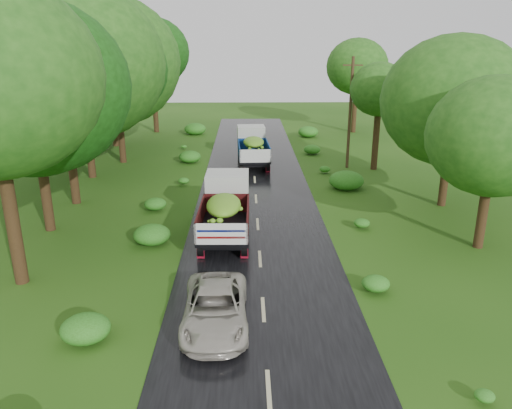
{
  "coord_description": "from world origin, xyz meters",
  "views": [
    {
      "loc": [
        -0.54,
        -10.63,
        8.62
      ],
      "look_at": [
        -0.12,
        9.98,
        1.7
      ],
      "focal_mm": 35.0,
      "sensor_mm": 36.0,
      "label": 1
    }
  ],
  "objects_px": {
    "truck_near": "(226,206)",
    "car": "(215,308)",
    "utility_pole": "(350,112)",
    "truck_far": "(253,145)"
  },
  "relations": [
    {
      "from": "truck_near",
      "to": "car",
      "type": "bearing_deg",
      "value": -89.37
    },
    {
      "from": "car",
      "to": "utility_pole",
      "type": "relative_size",
      "value": 0.58
    },
    {
      "from": "truck_far",
      "to": "utility_pole",
      "type": "xyz_separation_m",
      "value": [
        6.57,
        -1.23,
        2.47
      ]
    },
    {
      "from": "car",
      "to": "utility_pole",
      "type": "distance_m",
      "value": 21.76
    },
    {
      "from": "truck_near",
      "to": "truck_far",
      "type": "height_order",
      "value": "truck_near"
    },
    {
      "from": "truck_far",
      "to": "car",
      "type": "xyz_separation_m",
      "value": [
        -1.45,
        -21.2,
        -0.75
      ]
    },
    {
      "from": "truck_near",
      "to": "car",
      "type": "xyz_separation_m",
      "value": [
        -0.05,
        -7.65,
        -0.78
      ]
    },
    {
      "from": "truck_near",
      "to": "utility_pole",
      "type": "xyz_separation_m",
      "value": [
        7.97,
        12.32,
        2.44
      ]
    },
    {
      "from": "truck_near",
      "to": "utility_pole",
      "type": "relative_size",
      "value": 0.79
    },
    {
      "from": "car",
      "to": "truck_near",
      "type": "bearing_deg",
      "value": 88.46
    }
  ]
}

